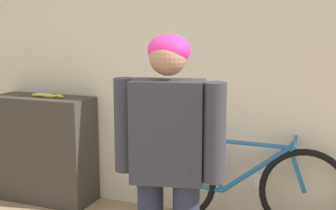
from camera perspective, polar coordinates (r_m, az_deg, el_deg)
name	(u,v)px	position (r m, az deg, el deg)	size (l,w,h in m)	color
wall_back	(198,64)	(3.94, 3.65, 4.99)	(8.00, 0.07, 2.60)	beige
side_shelf	(44,149)	(4.51, -14.90, -5.17)	(0.94, 0.38, 0.98)	#38332D
person	(168,153)	(2.63, 0.01, -5.87)	(0.66, 0.31, 1.58)	#23283D
bicycle	(237,184)	(3.83, 8.40, -9.47)	(1.74, 0.46, 0.77)	black
banana	(48,95)	(4.35, -14.39, 1.14)	(0.36, 0.09, 0.04)	#EAD64C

